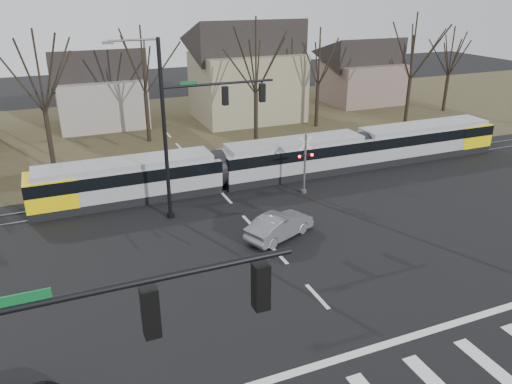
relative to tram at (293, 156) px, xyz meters
name	(u,v)px	position (x,y,z in m)	size (l,w,h in m)	color
ground	(341,323)	(-5.76, -16.00, -1.44)	(140.00, 140.00, 0.00)	black
grass_verge	(163,129)	(-5.76, 16.00, -1.44)	(140.00, 28.00, 0.01)	#38331E
stop_line	(367,350)	(-5.76, -17.80, -1.44)	(28.00, 0.35, 0.01)	silver
lane_dashes	(216,187)	(-5.76, 0.00, -1.44)	(0.18, 30.00, 0.01)	silver
rail_pair	(217,188)	(-5.76, -0.20, -1.41)	(90.00, 1.52, 0.06)	#59595E
tram	(293,156)	(0.00, 0.00, 0.00)	(34.94, 2.59, 2.65)	gray
sedan	(280,226)	(-4.91, -8.26, -0.76)	(4.41, 3.00, 1.38)	slate
signal_pole_far	(192,120)	(-8.17, -3.50, 4.26)	(9.28, 0.44, 10.20)	black
rail_crossing_signal	(305,166)	(-0.76, -3.21, 0.44)	(1.08, 0.36, 4.00)	#59595B
tree_row	(199,86)	(-3.76, 10.00, 3.56)	(59.20, 7.20, 10.00)	black
house_b	(99,84)	(-10.76, 20.00, 2.53)	(8.64, 7.56, 7.65)	gray
house_c	(247,66)	(3.24, 17.00, 3.79)	(10.80, 8.64, 10.10)	gray
house_d	(362,68)	(18.24, 19.00, 2.53)	(8.64, 7.56, 7.65)	#6A564E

